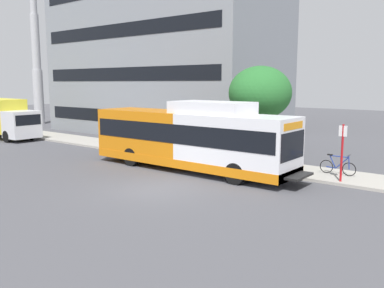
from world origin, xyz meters
The scene contains 8 objects.
ground_plane centered at (0.00, 8.00, 0.00)m, with size 120.00×120.00×0.00m, color #4C4C51.
sidewalk_curb centered at (7.00, 6.00, 0.07)m, with size 3.00×56.00×0.14m, color #A8A399.
transit_bus centered at (4.02, 1.29, 1.70)m, with size 2.58×12.25×3.65m.
bus_stop_sign_pole centered at (5.86, -5.96, 1.65)m, with size 0.10×0.36×2.60m.
bicycle_parked centered at (7.16, -5.38, 0.56)m, with size 0.52×1.76×1.02m.
street_tree_near_stop centered at (7.88, -0.62, 4.00)m, with size 3.51×3.51×5.37m.
box_truck_background centered at (4.13, 20.89, 1.74)m, with size 2.32×7.01×3.25m.
lattice_comm_tower centered at (12.68, 29.81, 8.65)m, with size 1.10×1.10×26.25m.
Camera 1 is at (-12.42, -11.81, 4.56)m, focal length 38.03 mm.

